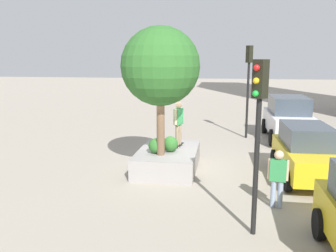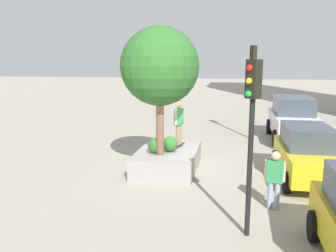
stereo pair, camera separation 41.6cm
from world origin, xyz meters
name	(u,v)px [view 1 (the left image)]	position (x,y,z in m)	size (l,w,h in m)	color
ground_plane	(177,170)	(0.00, 0.00, 0.00)	(120.00, 120.00, 0.00)	#9E9384
planter_ledge	(168,159)	(-0.04, -0.34, 0.38)	(3.38, 2.16, 0.75)	gray
plaza_tree	(160,67)	(0.69, -0.48, 3.84)	(2.70, 2.70, 4.45)	brown
boxwood_shrub	(156,146)	(0.52, -0.68, 1.03)	(0.55, 0.55, 0.55)	#2D6628
hedge_clump	(170,144)	(0.22, -0.21, 1.04)	(0.57, 0.57, 0.57)	#2D6628
skateboard	(178,145)	(-0.60, -0.02, 0.81)	(0.83, 0.36, 0.07)	black
skateboarder	(179,120)	(-0.60, -0.02, 1.79)	(0.54, 0.34, 1.67)	#847056
police_car	(289,118)	(-5.97, 4.96, 1.12)	(4.75, 2.28, 2.20)	white
taxi_cab	(306,152)	(0.25, 4.54, 0.95)	(4.06, 1.99, 1.86)	gold
traffic_light_corner	(258,117)	(4.63, 2.46, 2.82)	(0.37, 0.37, 4.10)	black
traffic_light_median	(249,76)	(-5.98, 2.88, 3.22)	(0.37, 0.37, 4.74)	black
pedestrian_crossing	(278,175)	(2.97, 3.22, 0.95)	(0.26, 0.56, 1.65)	#8C9EB7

